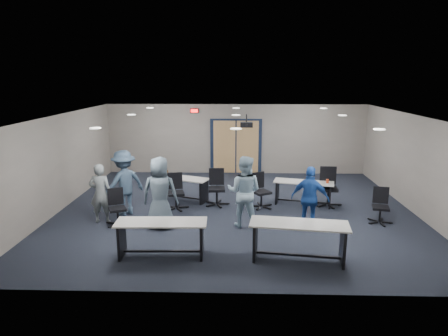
{
  "coord_description": "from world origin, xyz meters",
  "views": [
    {
      "loc": [
        0.01,
        -10.89,
        3.76
      ],
      "look_at": [
        -0.32,
        -0.3,
        1.31
      ],
      "focal_mm": 32.0,
      "sensor_mm": 36.0,
      "label": 1
    }
  ],
  "objects_px": {
    "table_back_right": "(304,189)",
    "chair_back_b": "(217,188)",
    "person_plaid": "(160,193)",
    "person_lightblue": "(244,192)",
    "table_front_left": "(162,233)",
    "chair_back_a": "(176,192)",
    "table_front_right": "(299,235)",
    "chair_back_c": "(262,191)",
    "person_gray": "(101,193)",
    "chair_back_d": "(329,187)",
    "person_navy": "(310,198)",
    "table_back_left": "(181,184)",
    "person_back": "(124,183)",
    "chair_loose_right": "(381,206)",
    "chair_loose_left": "(117,207)"
  },
  "relations": [
    {
      "from": "table_front_right",
      "to": "person_navy",
      "type": "relative_size",
      "value": 1.29
    },
    {
      "from": "person_navy",
      "to": "person_plaid",
      "type": "bearing_deg",
      "value": 21.58
    },
    {
      "from": "table_front_left",
      "to": "chair_back_d",
      "type": "height_order",
      "value": "chair_back_d"
    },
    {
      "from": "table_back_left",
      "to": "chair_back_c",
      "type": "relative_size",
      "value": 1.82
    },
    {
      "from": "chair_back_d",
      "to": "person_navy",
      "type": "height_order",
      "value": "person_navy"
    },
    {
      "from": "chair_back_c",
      "to": "chair_back_a",
      "type": "bearing_deg",
      "value": 154.38
    },
    {
      "from": "chair_back_b",
      "to": "chair_back_c",
      "type": "height_order",
      "value": "chair_back_b"
    },
    {
      "from": "chair_back_b",
      "to": "person_back",
      "type": "distance_m",
      "value": 2.67
    },
    {
      "from": "table_back_left",
      "to": "person_gray",
      "type": "relative_size",
      "value": 1.18
    },
    {
      "from": "chair_back_b",
      "to": "table_back_left",
      "type": "bearing_deg",
      "value": 152.21
    },
    {
      "from": "person_gray",
      "to": "chair_back_c",
      "type": "bearing_deg",
      "value": -165.51
    },
    {
      "from": "table_front_right",
      "to": "person_navy",
      "type": "bearing_deg",
      "value": 80.72
    },
    {
      "from": "person_gray",
      "to": "person_plaid",
      "type": "xyz_separation_m",
      "value": [
        1.62,
        -0.34,
        0.13
      ]
    },
    {
      "from": "chair_back_c",
      "to": "person_gray",
      "type": "relative_size",
      "value": 0.65
    },
    {
      "from": "table_front_left",
      "to": "table_back_right",
      "type": "distance_m",
      "value": 5.09
    },
    {
      "from": "table_front_left",
      "to": "person_back",
      "type": "xyz_separation_m",
      "value": [
        -1.49,
        2.58,
        0.37
      ]
    },
    {
      "from": "table_front_right",
      "to": "table_back_left",
      "type": "distance_m",
      "value": 5.06
    },
    {
      "from": "chair_back_b",
      "to": "table_back_right",
      "type": "bearing_deg",
      "value": -0.94
    },
    {
      "from": "table_front_left",
      "to": "person_gray",
      "type": "distance_m",
      "value": 2.77
    },
    {
      "from": "chair_back_b",
      "to": "chair_back_d",
      "type": "height_order",
      "value": "chair_back_d"
    },
    {
      "from": "table_back_right",
      "to": "chair_back_b",
      "type": "relative_size",
      "value": 1.69
    },
    {
      "from": "table_front_left",
      "to": "chair_back_a",
      "type": "relative_size",
      "value": 1.87
    },
    {
      "from": "chair_back_a",
      "to": "chair_loose_right",
      "type": "height_order",
      "value": "chair_back_a"
    },
    {
      "from": "table_back_left",
      "to": "person_gray",
      "type": "xyz_separation_m",
      "value": [
        -1.81,
        -2.01,
        0.29
      ]
    },
    {
      "from": "table_back_left",
      "to": "person_gray",
      "type": "bearing_deg",
      "value": -110.34
    },
    {
      "from": "chair_back_a",
      "to": "chair_back_c",
      "type": "distance_m",
      "value": 2.47
    },
    {
      "from": "person_plaid",
      "to": "chair_back_d",
      "type": "bearing_deg",
      "value": -155.22
    },
    {
      "from": "table_front_right",
      "to": "table_back_right",
      "type": "relative_size",
      "value": 1.14
    },
    {
      "from": "person_plaid",
      "to": "person_lightblue",
      "type": "bearing_deg",
      "value": -172.84
    },
    {
      "from": "table_back_right",
      "to": "chair_back_b",
      "type": "height_order",
      "value": "chair_back_b"
    },
    {
      "from": "chair_back_d",
      "to": "person_lightblue",
      "type": "xyz_separation_m",
      "value": [
        -2.52,
        -1.73,
        0.35
      ]
    },
    {
      "from": "table_back_right",
      "to": "person_back",
      "type": "distance_m",
      "value": 5.19
    },
    {
      "from": "person_gray",
      "to": "person_lightblue",
      "type": "height_order",
      "value": "person_lightblue"
    },
    {
      "from": "person_navy",
      "to": "person_back",
      "type": "bearing_deg",
      "value": 10.34
    },
    {
      "from": "table_front_right",
      "to": "person_back",
      "type": "xyz_separation_m",
      "value": [
        -4.36,
        2.69,
        0.35
      ]
    },
    {
      "from": "chair_back_b",
      "to": "chair_loose_right",
      "type": "relative_size",
      "value": 1.15
    },
    {
      "from": "table_front_right",
      "to": "chair_back_c",
      "type": "height_order",
      "value": "chair_back_c"
    },
    {
      "from": "table_back_left",
      "to": "person_lightblue",
      "type": "xyz_separation_m",
      "value": [
        1.91,
        -2.17,
        0.42
      ]
    },
    {
      "from": "person_gray",
      "to": "chair_back_d",
      "type": "bearing_deg",
      "value": -168.78
    },
    {
      "from": "chair_back_a",
      "to": "chair_loose_left",
      "type": "height_order",
      "value": "chair_back_a"
    },
    {
      "from": "person_lightblue",
      "to": "person_back",
      "type": "distance_m",
      "value": 3.36
    },
    {
      "from": "table_back_right",
      "to": "chair_loose_left",
      "type": "bearing_deg",
      "value": -146.46
    },
    {
      "from": "person_plaid",
      "to": "person_lightblue",
      "type": "relative_size",
      "value": 1.0
    },
    {
      "from": "chair_back_b",
      "to": "chair_back_c",
      "type": "bearing_deg",
      "value": -12.15
    },
    {
      "from": "table_front_right",
      "to": "chair_loose_left",
      "type": "xyz_separation_m",
      "value": [
        -4.34,
        1.89,
        -0.09
      ]
    },
    {
      "from": "chair_loose_right",
      "to": "person_gray",
      "type": "relative_size",
      "value": 0.59
    },
    {
      "from": "chair_back_c",
      "to": "table_front_right",
      "type": "bearing_deg",
      "value": -111.03
    },
    {
      "from": "table_back_left",
      "to": "table_back_right",
      "type": "xyz_separation_m",
      "value": [
        3.71,
        -0.35,
        -0.01
      ]
    },
    {
      "from": "table_back_right",
      "to": "chair_loose_left",
      "type": "relative_size",
      "value": 1.95
    },
    {
      "from": "person_lightblue",
      "to": "chair_back_d",
      "type": "bearing_deg",
      "value": -130.93
    }
  ]
}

